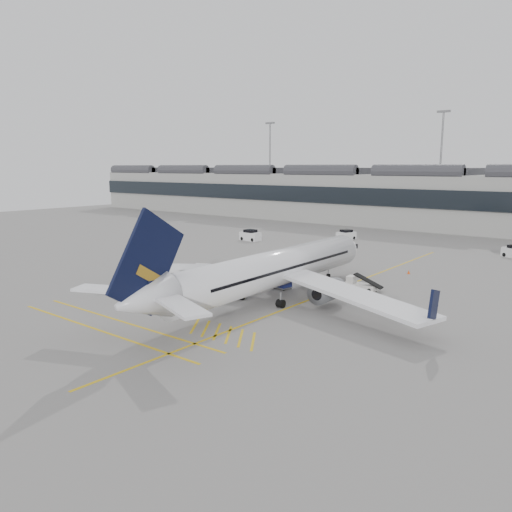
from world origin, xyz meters
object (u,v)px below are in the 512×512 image
Objects in this scene: ramp_agent_b at (268,276)px; pushback_tug at (145,284)px; airliner_main at (271,270)px; ramp_agent_a at (272,275)px; baggage_cart_a at (282,280)px; belt_loader at (359,285)px.

pushback_tug is (-8.74, -9.73, -0.33)m from ramp_agent_b.
airliner_main is 7.53m from ramp_agent_a.
ramp_agent_a is 0.92× the size of ramp_agent_b.
ramp_agent_b is at bearing 31.59° from pushback_tug.
airliner_main reaches higher than baggage_cart_a.
ramp_agent_a reaches higher than pushback_tug.
airliner_main is 21.45× the size of ramp_agent_a.
ramp_agent_a is (-2.62, 1.64, -0.08)m from baggage_cart_a.
baggage_cart_a is at bearing 109.55° from airliner_main.
baggage_cart_a is (-1.61, 4.24, -1.95)m from airliner_main.
ramp_agent_a is 1.06m from ramp_agent_b.
ramp_agent_b is at bearing -159.24° from belt_loader.
ramp_agent_b reaches higher than belt_loader.
baggage_cart_a is (-6.41, -4.81, 0.46)m from belt_loader.
baggage_cart_a is at bearing -74.10° from ramp_agent_a.
baggage_cart_a is at bearing 160.64° from ramp_agent_b.
airliner_main is 6.58m from ramp_agent_b.
belt_loader is 22.40m from pushback_tug.
belt_loader is 1.49× the size of pushback_tug.
pushback_tug is (-8.51, -10.76, -0.25)m from ramp_agent_a.
airliner_main is at bearing 124.44° from ramp_agent_b.
airliner_main is 19.89× the size of baggage_cart_a.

